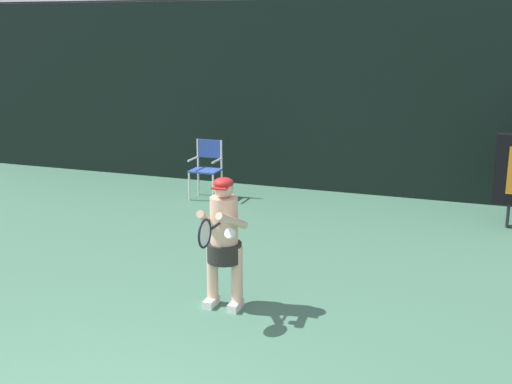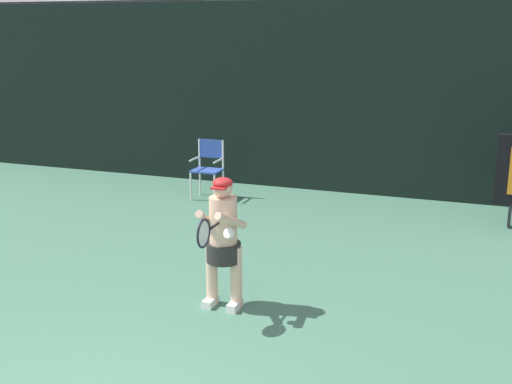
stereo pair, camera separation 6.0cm
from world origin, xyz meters
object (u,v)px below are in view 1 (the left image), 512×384
at_px(tennis_player, 224,237).
at_px(tennis_racket, 206,233).
at_px(umpire_chair, 207,165).
at_px(water_bottle, 220,198).

distance_m(tennis_player, tennis_racket, 0.54).
relative_size(tennis_player, tennis_racket, 2.50).
distance_m(umpire_chair, tennis_racket, 5.31).
relative_size(umpire_chair, water_bottle, 4.08).
bearing_deg(tennis_racket, water_bottle, 130.66).
bearing_deg(tennis_player, water_bottle, 113.43).
bearing_deg(tennis_racket, umpire_chair, 133.48).
bearing_deg(umpire_chair, tennis_player, -63.72).
distance_m(umpire_chair, water_bottle, 0.74).
relative_size(umpire_chair, tennis_player, 0.72).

